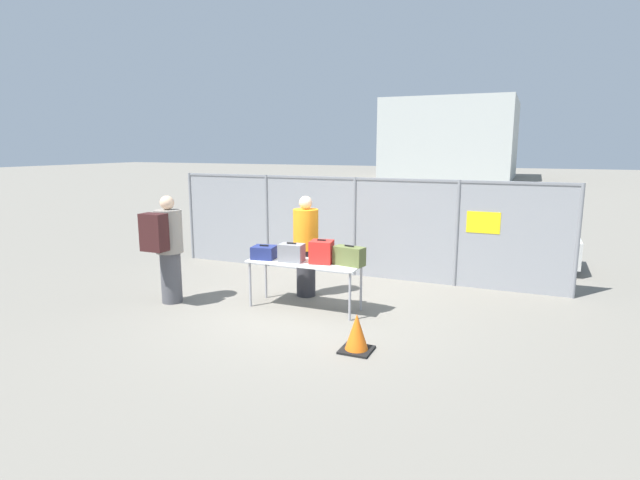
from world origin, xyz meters
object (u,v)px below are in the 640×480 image
suitcase_navy (264,252)px  suitcase_olive (349,256)px  traveler_hooded (167,245)px  suitcase_red (322,252)px  traffic_cone (357,334)px  utility_trailer (499,246)px  suitcase_grey (292,253)px  security_worker_near (306,245)px  inspection_table (305,266)px

suitcase_navy → suitcase_olive: 1.47m
traveler_hooded → suitcase_red: bearing=10.2°
traffic_cone → suitcase_olive: bearing=113.9°
utility_trailer → traffic_cone: size_ratio=8.10×
suitcase_navy → traveler_hooded: 1.64m
suitcase_red → suitcase_olive: (0.46, 0.03, -0.03)m
suitcase_navy → traffic_cone: size_ratio=0.83×
utility_trailer → suitcase_navy: bearing=-126.6°
suitcase_red → utility_trailer: bearing=61.8°
suitcase_olive → traffic_cone: size_ratio=1.02×
utility_trailer → traffic_cone: bearing=-103.0°
suitcase_navy → traveler_hooded: traveler_hooded is taller
suitcase_grey → traveler_hooded: (-2.04, -0.59, 0.07)m
security_worker_near → traffic_cone: bearing=117.8°
suitcase_grey → suitcase_red: size_ratio=1.03×
suitcase_red → traffic_cone: 1.89m
suitcase_grey → suitcase_olive: 0.96m
inspection_table → suitcase_grey: bearing=-162.8°
utility_trailer → suitcase_olive: bearing=-113.6°
suitcase_red → utility_trailer: suitcase_red is taller
security_worker_near → traffic_cone: 2.68m
suitcase_grey → utility_trailer: (2.93, 4.64, -0.51)m
suitcase_red → utility_trailer: size_ratio=0.10×
suitcase_red → traveler_hooded: 2.62m
suitcase_grey → utility_trailer: suitcase_grey is taller
utility_trailer → suitcase_red: bearing=-118.2°
inspection_table → suitcase_grey: 0.30m
inspection_table → utility_trailer: 5.34m
suitcase_navy → suitcase_red: (1.00, 0.09, 0.08)m
security_worker_near → suitcase_grey: bearing=84.6°
inspection_table → traffic_cone: 1.96m
suitcase_olive → traffic_cone: suitcase_olive is taller
suitcase_grey → security_worker_near: bearing=96.5°
suitcase_red → security_worker_near: security_worker_near is taller
traveler_hooded → suitcase_navy: bearing=16.4°
suitcase_olive → security_worker_near: (-1.04, 0.61, -0.01)m
inspection_table → traveler_hooded: (-2.25, -0.65, 0.29)m
inspection_table → security_worker_near: (-0.29, 0.67, 0.20)m
inspection_table → suitcase_grey: size_ratio=4.55×
suitcase_grey → suitcase_olive: size_ratio=0.80×
security_worker_near → utility_trailer: size_ratio=0.43×
inspection_table → suitcase_olive: size_ratio=3.64×
traveler_hooded → security_worker_near: 2.37m
suitcase_navy → traveler_hooded: size_ratio=0.23×
traveler_hooded → traffic_cone: bearing=-15.6°
suitcase_red → suitcase_grey: bearing=-168.5°
security_worker_near → utility_trailer: (3.01, 3.91, -0.50)m
utility_trailer → traffic_cone: 6.06m
traveler_hooded → security_worker_near: size_ratio=1.02×
suitcase_grey → traveler_hooded: traveler_hooded is taller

